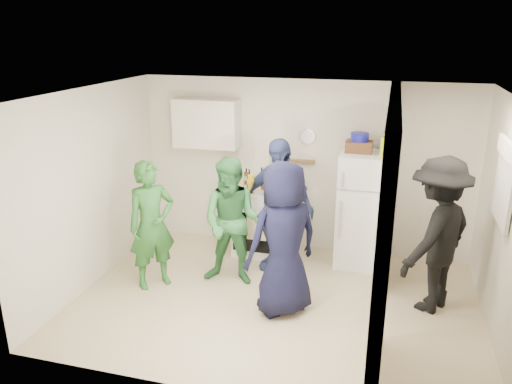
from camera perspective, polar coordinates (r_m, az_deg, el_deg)
floor at (r=6.22m, az=2.22°, el=-12.42°), size 4.80×4.80×0.00m
wall_back at (r=7.27m, az=5.39°, el=2.90°), size 4.80×0.00×4.80m
wall_front at (r=4.18m, az=-2.94°, el=-9.24°), size 4.80×0.00×4.80m
wall_left at (r=6.61m, az=-18.35°, el=0.42°), size 0.00×3.40×3.40m
wall_right at (r=5.69m, az=26.69°, el=-3.54°), size 0.00×3.40×3.40m
ceiling at (r=5.38m, az=2.56°, el=11.08°), size 4.80×4.80×0.00m
partition_pier_back at (r=6.60m, az=14.77°, el=0.73°), size 0.12×1.20×2.50m
partition_pier_front at (r=4.54m, az=14.19°, el=-7.42°), size 0.12×1.20×2.50m
partition_header at (r=5.28m, az=15.45°, el=8.10°), size 0.12×1.00×0.40m
stove at (r=7.31m, az=0.84°, el=-3.22°), size 0.83×0.69×0.98m
upper_cabinet at (r=7.33m, az=-5.66°, el=7.83°), size 0.95×0.34×0.70m
fridge at (r=6.98m, az=12.02°, el=-2.03°), size 0.66×0.64×1.59m
wicker_basket at (r=6.78m, az=11.69°, el=5.11°), size 0.35×0.25×0.15m
blue_bowl at (r=6.75m, az=11.77°, el=6.18°), size 0.24×0.24×0.11m
yellow_cup_stack_top at (r=6.61m, az=14.40°, el=5.02°), size 0.09×0.09×0.25m
wall_clock at (r=7.14m, az=5.87°, el=6.31°), size 0.22×0.02×0.22m
spice_shelf at (r=7.20m, az=5.35°, el=3.56°), size 0.35×0.08×0.03m
nook_window at (r=5.75m, az=26.71°, el=0.91°), size 0.03×0.70×0.80m
nook_window_frame at (r=5.75m, az=26.56°, el=0.92°), size 0.04×0.76×0.86m
nook_valance at (r=5.66m, az=26.82°, el=4.32°), size 0.04×0.82×0.18m
yellow_cup_stack_stove at (r=6.93m, az=-0.55°, el=0.98°), size 0.09×0.09×0.25m
red_cup at (r=6.89m, az=2.22°, el=0.29°), size 0.09×0.09×0.12m
person_green_left at (r=6.38m, az=-11.82°, el=-3.72°), size 0.70×0.71×1.65m
person_green_center at (r=6.31m, az=-2.66°, el=-3.49°), size 0.83×0.66×1.66m
person_denim at (r=6.64m, az=2.55°, el=-1.57°), size 1.17×0.83×1.84m
person_navy at (r=5.65m, az=3.14°, el=-5.44°), size 1.04×1.02×1.81m
person_nook at (r=6.07m, az=19.96°, el=-4.67°), size 1.22×1.37×1.84m
bottle_a at (r=7.28m, az=-1.12°, el=1.81°), size 0.06×0.06×0.24m
bottle_b at (r=7.05m, az=-0.77°, el=1.47°), size 0.07×0.07×0.29m
bottle_c at (r=7.27m, az=0.65°, el=1.84°), size 0.08×0.08×0.26m
bottle_d at (r=7.03m, az=0.88°, el=1.38°), size 0.07×0.07×0.28m
bottle_e at (r=7.23m, az=1.98°, el=2.00°), size 0.06×0.06×0.32m
bottle_f at (r=7.08m, az=2.40°, el=1.51°), size 0.07×0.07×0.29m
bottle_g at (r=7.17m, az=3.16°, el=1.88°), size 0.07×0.07×0.33m
bottle_h at (r=7.07m, az=-1.71°, el=1.33°), size 0.06×0.06×0.25m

